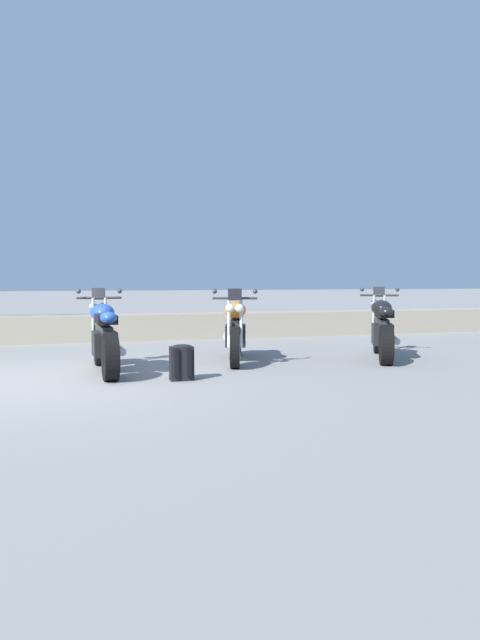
{
  "coord_description": "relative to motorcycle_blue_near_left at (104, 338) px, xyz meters",
  "views": [
    {
      "loc": [
        0.68,
        -7.64,
        1.31
      ],
      "look_at": [
        3.18,
        1.2,
        0.65
      ],
      "focal_mm": 31.92,
      "sensor_mm": 36.0,
      "label": 1
    }
  ],
  "objects": [
    {
      "name": "motorcycle_orange_centre",
      "position": [
        2.05,
        0.49,
        0.0
      ],
      "size": [
        0.87,
        2.02,
        1.18
      ],
      "color": "black",
      "rests_on": "ground"
    },
    {
      "name": "ground_plane",
      "position": [
        -1.0,
        -0.55,
        -0.49
      ],
      "size": [
        120.0,
        120.0,
        0.0
      ],
      "primitive_type": "plane",
      "color": "gray"
    },
    {
      "name": "stone_wall",
      "position": [
        -1.0,
        4.25,
        -0.21
      ],
      "size": [
        36.0,
        0.8,
        0.55
      ],
      "primitive_type": "cube",
      "color": "gray",
      "rests_on": "ground"
    },
    {
      "name": "motorcycle_blue_near_left",
      "position": [
        0.0,
        0.0,
        0.0
      ],
      "size": [
        0.67,
        2.07,
        1.18
      ],
      "color": "black",
      "rests_on": "ground"
    },
    {
      "name": "rider_backpack",
      "position": [
        0.93,
        -0.94,
        -0.24
      ],
      "size": [
        0.3,
        0.26,
        0.47
      ],
      "color": "black",
      "rests_on": "ground"
    },
    {
      "name": "motorcycle_black_far_right",
      "position": [
        4.48,
        0.17,
        0.0
      ],
      "size": [
        1.09,
        1.94,
        1.18
      ],
      "color": "black",
      "rests_on": "ground"
    }
  ]
}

